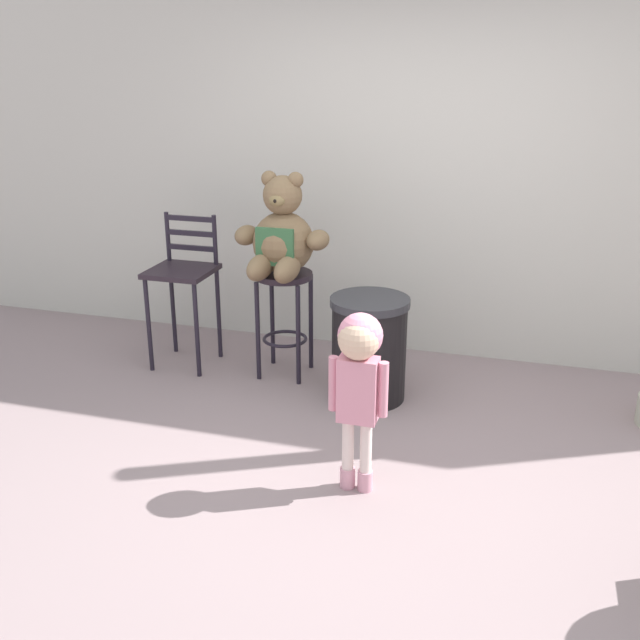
{
  "coord_description": "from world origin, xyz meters",
  "views": [
    {
      "loc": [
        0.78,
        -3.22,
        2.12
      ],
      "look_at": [
        -0.39,
        0.74,
        0.63
      ],
      "focal_mm": 41.0,
      "sensor_mm": 36.0,
      "label": 1
    }
  ],
  "objects": [
    {
      "name": "ground_plane",
      "position": [
        0.0,
        0.0,
        0.0
      ],
      "size": [
        24.0,
        24.0,
        0.0
      ],
      "primitive_type": "plane",
      "color": "gray"
    },
    {
      "name": "building_wall",
      "position": [
        0.0,
        2.12,
        1.72
      ],
      "size": [
        7.65,
        0.3,
        3.43
      ],
      "primitive_type": "cube",
      "color": "beige",
      "rests_on": "ground_plane"
    },
    {
      "name": "bar_stool_with_teddy",
      "position": [
        -0.8,
        1.28,
        0.53
      ],
      "size": [
        0.39,
        0.39,
        0.74
      ],
      "color": "black",
      "rests_on": "ground_plane"
    },
    {
      "name": "teddy_bear",
      "position": [
        -0.8,
        1.25,
        0.99
      ],
      "size": [
        0.65,
        0.58,
        0.68
      ],
      "color": "brown",
      "rests_on": "bar_stool_with_teddy"
    },
    {
      "name": "child_walking",
      "position": [
        0.03,
        -0.0,
        0.7
      ],
      "size": [
        0.3,
        0.24,
        0.96
      ],
      "rotation": [
        0.0,
        0.0,
        -1.91
      ],
      "color": "pink",
      "rests_on": "ground_plane"
    },
    {
      "name": "trash_bin",
      "position": [
        -0.15,
        1.07,
        0.35
      ],
      "size": [
        0.51,
        0.51,
        0.69
      ],
      "color": "black",
      "rests_on": "ground_plane"
    },
    {
      "name": "bar_chair_empty",
      "position": [
        -1.55,
        1.28,
        0.64
      ],
      "size": [
        0.44,
        0.44,
        1.08
      ],
      "color": "black",
      "rests_on": "ground_plane"
    }
  ]
}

